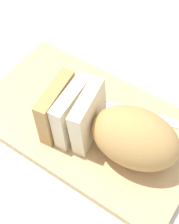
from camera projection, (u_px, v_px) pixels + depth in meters
name	position (u px, v px, depth m)	size (l,w,h in m)	color
ground_plane	(90.00, 126.00, 0.68)	(3.00, 3.00, 0.00)	beige
cutting_board	(90.00, 123.00, 0.67)	(0.44, 0.26, 0.02)	tan
bread_loaf	(114.00, 130.00, 0.58)	(0.26, 0.14, 0.11)	tan
bread_knife	(98.00, 101.00, 0.68)	(0.29, 0.10, 0.02)	silver
crumb_near_knife	(117.00, 124.00, 0.65)	(0.01, 0.01, 0.01)	tan
crumb_near_loaf	(107.00, 139.00, 0.63)	(0.00, 0.00, 0.00)	tan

